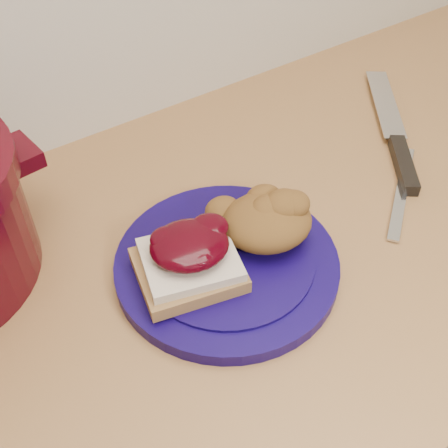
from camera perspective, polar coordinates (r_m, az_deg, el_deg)
base_cabinet at (r=1.06m, az=2.08°, el=-19.17°), size 4.00×0.60×0.86m
plate at (r=0.63m, az=0.28°, el=-4.10°), size 0.32×0.32×0.02m
sandwich at (r=0.59m, az=-3.57°, el=-3.49°), size 0.12×0.11×0.05m
stuffing_mound at (r=0.63m, az=4.39°, el=0.23°), size 0.13×0.12×0.05m
chef_knife at (r=0.83m, az=17.27°, el=7.55°), size 0.20×0.25×0.02m
butter_knife at (r=0.76m, az=17.59°, el=3.20°), size 0.16×0.12×0.00m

